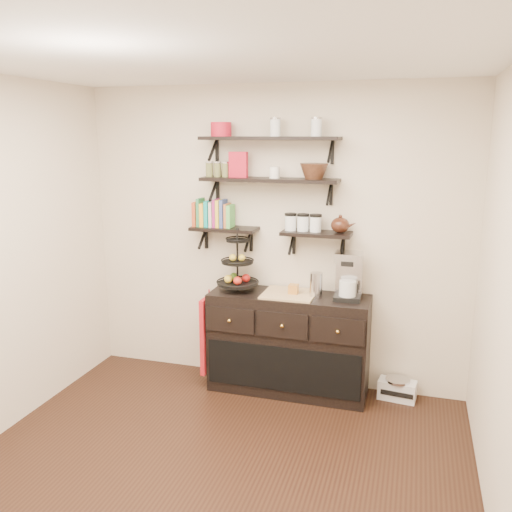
% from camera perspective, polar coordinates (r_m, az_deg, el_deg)
% --- Properties ---
extents(floor, '(3.50, 3.50, 0.00)m').
position_cam_1_polar(floor, '(3.89, -5.57, -23.04)').
color(floor, black).
rests_on(floor, ground).
extents(ceiling, '(3.50, 3.50, 0.02)m').
position_cam_1_polar(ceiling, '(3.19, -6.67, 20.41)').
color(ceiling, white).
rests_on(ceiling, back_wall).
extents(back_wall, '(3.50, 0.02, 2.70)m').
position_cam_1_polar(back_wall, '(4.91, 1.78, 1.91)').
color(back_wall, beige).
rests_on(back_wall, ground).
extents(shelf_top, '(1.20, 0.27, 0.23)m').
position_cam_1_polar(shelf_top, '(4.69, 1.44, 12.25)').
color(shelf_top, black).
rests_on(shelf_top, back_wall).
extents(shelf_mid, '(1.20, 0.27, 0.23)m').
position_cam_1_polar(shelf_mid, '(4.71, 1.41, 7.98)').
color(shelf_mid, black).
rests_on(shelf_mid, back_wall).
extents(shelf_low_left, '(0.60, 0.25, 0.23)m').
position_cam_1_polar(shelf_low_left, '(4.90, -3.32, 2.81)').
color(shelf_low_left, black).
rests_on(shelf_low_left, back_wall).
extents(shelf_low_right, '(0.60, 0.25, 0.23)m').
position_cam_1_polar(shelf_low_right, '(4.69, 6.39, 2.30)').
color(shelf_low_right, black).
rests_on(shelf_low_right, back_wall).
extents(cookbooks, '(0.36, 0.15, 0.26)m').
position_cam_1_polar(cookbooks, '(4.91, -4.32, 4.42)').
color(cookbooks, '#B44320').
rests_on(cookbooks, shelf_low_left).
extents(glass_canisters, '(0.32, 0.10, 0.13)m').
position_cam_1_polar(glass_canisters, '(4.69, 4.97, 3.42)').
color(glass_canisters, silver).
rests_on(glass_canisters, shelf_low_right).
extents(sideboard, '(1.40, 0.50, 0.92)m').
position_cam_1_polar(sideboard, '(4.89, 3.44, -9.12)').
color(sideboard, black).
rests_on(sideboard, floor).
extents(fruit_stand, '(0.37, 0.37, 0.54)m').
position_cam_1_polar(fruit_stand, '(4.82, -1.91, -1.49)').
color(fruit_stand, black).
rests_on(fruit_stand, sideboard).
extents(candle, '(0.08, 0.08, 0.08)m').
position_cam_1_polar(candle, '(4.72, 3.97, -3.48)').
color(candle, '#AD6D27').
rests_on(candle, sideboard).
extents(coffee_maker, '(0.23, 0.22, 0.41)m').
position_cam_1_polar(coffee_maker, '(4.63, 9.71, -2.15)').
color(coffee_maker, black).
rests_on(coffee_maker, sideboard).
extents(thermal_carafe, '(0.11, 0.11, 0.22)m').
position_cam_1_polar(thermal_carafe, '(4.65, 6.34, -3.09)').
color(thermal_carafe, silver).
rests_on(thermal_carafe, sideboard).
extents(apron, '(0.04, 0.30, 0.70)m').
position_cam_1_polar(apron, '(4.99, -5.10, -8.13)').
color(apron, '#A31119').
rests_on(apron, sideboard).
extents(radio, '(0.34, 0.24, 0.19)m').
position_cam_1_polar(radio, '(5.02, 14.64, -13.40)').
color(radio, silver).
rests_on(radio, floor).
extents(recipe_box, '(0.16, 0.06, 0.22)m').
position_cam_1_polar(recipe_box, '(4.78, -1.87, 9.59)').
color(recipe_box, '#AC1328').
rests_on(recipe_box, shelf_mid).
extents(walnut_bowl, '(0.24, 0.24, 0.13)m').
position_cam_1_polar(walnut_bowl, '(4.61, 6.12, 8.86)').
color(walnut_bowl, black).
rests_on(walnut_bowl, shelf_mid).
extents(ramekins, '(0.09, 0.09, 0.10)m').
position_cam_1_polar(ramekins, '(4.69, 1.96, 8.78)').
color(ramekins, white).
rests_on(ramekins, shelf_mid).
extents(teapot, '(0.22, 0.17, 0.16)m').
position_cam_1_polar(teapot, '(4.64, 8.85, 3.37)').
color(teapot, '#361A10').
rests_on(teapot, shelf_low_right).
extents(red_pot, '(0.18, 0.18, 0.12)m').
position_cam_1_polar(red_pot, '(4.82, -3.70, 13.17)').
color(red_pot, '#AC1328').
rests_on(red_pot, shelf_top).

